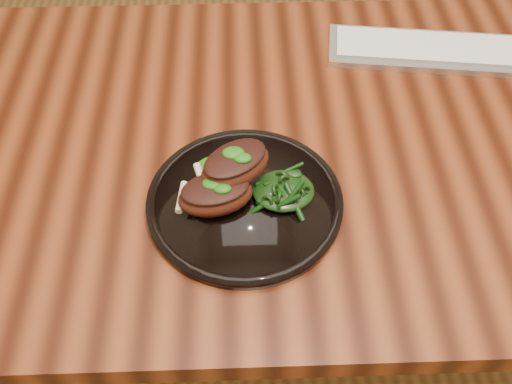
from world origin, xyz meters
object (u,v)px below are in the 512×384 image
at_px(desk, 355,167).
at_px(keyboard, 434,50).
at_px(plate, 245,201).
at_px(lamb_chop_front, 215,194).
at_px(greens_heap, 284,188).

distance_m(desk, keyboard, 0.29).
relative_size(plate, keyboard, 0.71).
relative_size(plate, lamb_chop_front, 2.38).
xyz_separation_m(plate, keyboard, (0.37, 0.36, -0.00)).
xyz_separation_m(plate, lamb_chop_front, (-0.04, -0.01, 0.03)).
distance_m(plate, lamb_chop_front, 0.05).
bearing_deg(desk, keyboard, 51.03).
distance_m(plate, keyboard, 0.52).
bearing_deg(greens_heap, keyboard, 48.44).
xyz_separation_m(desk, keyboard, (0.17, 0.21, 0.09)).
bearing_deg(lamb_chop_front, keyboard, 41.73).
height_order(desk, plate, plate).
relative_size(lamb_chop_front, greens_heap, 1.33).
relative_size(desk, plate, 5.44).
bearing_deg(greens_heap, plate, -174.81).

